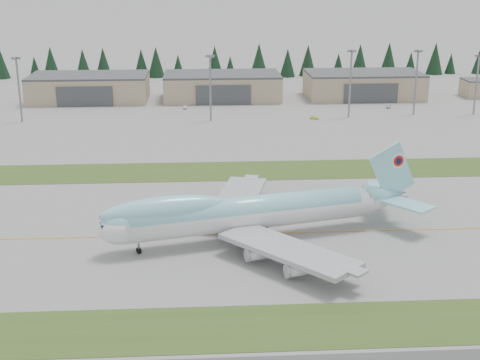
{
  "coord_description": "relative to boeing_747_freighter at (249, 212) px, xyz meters",
  "views": [
    {
      "loc": [
        -24.46,
        -128.37,
        52.62
      ],
      "look_at": [
        -15.91,
        11.68,
        8.0
      ],
      "focal_mm": 50.0,
      "sensor_mm": 36.0,
      "label": 1
    }
  ],
  "objects": [
    {
      "name": "grass_strip_near",
      "position": [
        15.07,
        -34.88,
        -5.93
      ],
      "size": [
        400.0,
        14.0,
        0.08
      ],
      "primitive_type": "cube",
      "color": "#384D1B",
      "rests_on": "ground"
    },
    {
      "name": "taxiway_line_main",
      "position": [
        15.07,
        3.12,
        -5.93
      ],
      "size": [
        400.0,
        0.4,
        0.02
      ],
      "primitive_type": "cube",
      "color": "#C38B16",
      "rests_on": "ground"
    },
    {
      "name": "service_vehicle_c",
      "position": [
        65.03,
        130.37,
        -5.93
      ],
      "size": [
        2.88,
        4.69,
        1.27
      ],
      "primitive_type": "imported",
      "rotation": [
        0.0,
        0.0,
        -0.27
      ],
      "color": "#B5B5BA",
      "rests_on": "ground"
    },
    {
      "name": "ground",
      "position": [
        15.07,
        3.12,
        -5.93
      ],
      "size": [
        7000.0,
        7000.0,
        0.0
      ],
      "primitive_type": "plane",
      "color": "slate",
      "rests_on": "ground"
    },
    {
      "name": "grass_strip_far",
      "position": [
        15.07,
        48.12,
        -5.93
      ],
      "size": [
        400.0,
        18.0,
        0.08
      ],
      "primitive_type": "cube",
      "color": "#384D1B",
      "rests_on": "ground"
    },
    {
      "name": "boeing_747_freighter",
      "position": [
        0.0,
        0.0,
        0.0
      ],
      "size": [
        68.42,
        57.19,
        17.98
      ],
      "rotation": [
        0.0,
        0.0,
        0.25
      ],
      "color": "silver",
      "rests_on": "ground"
    },
    {
      "name": "control_shed",
      "position": [
        110.07,
        151.12,
        -2.13
      ],
      "size": [
        14.0,
        12.0,
        7.6
      ],
      "color": "gray",
      "rests_on": "ground"
    },
    {
      "name": "floodlight_masts",
      "position": [
        26.25,
        114.43,
        10.41
      ],
      "size": [
        169.86,
        8.99,
        24.57
      ],
      "color": "slate",
      "rests_on": "ground"
    },
    {
      "name": "service_vehicle_a",
      "position": [
        -15.23,
        133.76,
        -5.93
      ],
      "size": [
        1.63,
        3.89,
        1.32
      ],
      "primitive_type": "imported",
      "rotation": [
        0.0,
        0.0,
        -0.02
      ],
      "color": "white",
      "rests_on": "ground"
    },
    {
      "name": "service_vehicle_b",
      "position": [
        32.3,
        111.54,
        -5.93
      ],
      "size": [
        3.33,
        2.59,
        1.05
      ],
      "primitive_type": "imported",
      "rotation": [
        0.0,
        0.0,
        1.04
      ],
      "color": "#A8AF2B",
      "rests_on": "ground"
    },
    {
      "name": "hangar_center",
      "position": [
        0.07,
        153.02,
        -0.54
      ],
      "size": [
        48.0,
        26.6,
        10.8
      ],
      "color": "gray",
      "rests_on": "ground"
    },
    {
      "name": "conifer_belt",
      "position": [
        11.76,
        214.29,
        1.45
      ],
      "size": [
        272.59,
        14.18,
        16.75
      ],
      "color": "black",
      "rests_on": "ground"
    },
    {
      "name": "hangar_right",
      "position": [
        60.07,
        153.02,
        -0.54
      ],
      "size": [
        48.0,
        26.6,
        10.8
      ],
      "color": "gray",
      "rests_on": "ground"
    },
    {
      "name": "hangar_left",
      "position": [
        -54.93,
        153.02,
        -0.54
      ],
      "size": [
        48.0,
        26.6,
        10.8
      ],
      "color": "gray",
      "rests_on": "ground"
    }
  ]
}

